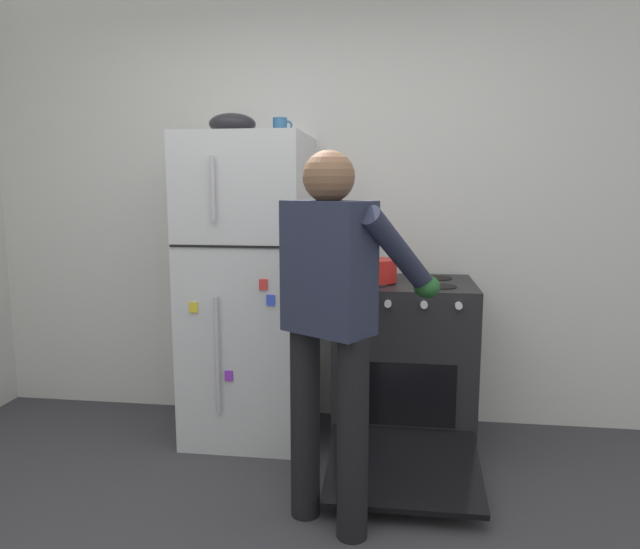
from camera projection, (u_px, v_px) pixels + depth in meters
kitchen_wall_back at (323, 204)px, 3.60m from camera, size 6.00×0.10×2.70m
refrigerator at (249, 288)px, 3.35m from camera, size 0.68×0.72×1.74m
stove_range at (404, 365)px, 3.28m from camera, size 0.76×1.23×0.94m
person_cook at (335, 307)px, 2.40m from camera, size 0.69×0.76×1.60m
red_pot at (377, 270)px, 3.19m from camera, size 0.32×0.22×0.13m
coffee_mug at (280, 126)px, 3.24m from camera, size 0.11×0.08×0.10m
mixing_bowl at (232, 124)px, 3.22m from camera, size 0.26×0.26×0.12m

